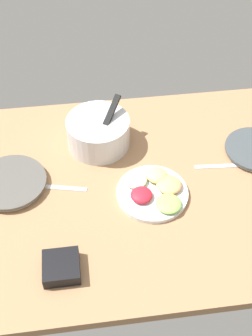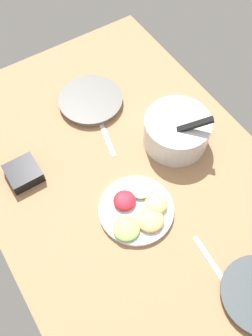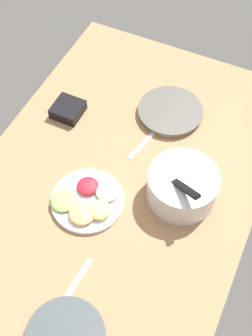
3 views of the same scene
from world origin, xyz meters
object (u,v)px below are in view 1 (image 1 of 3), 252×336
object	(u,v)px
dinner_plate_left	(11,183)
square_bowl_black	(61,267)
mixing_bowl	(98,131)
fruit_platter	(154,191)

from	to	relation	value
dinner_plate_left	square_bowl_black	bearing A→B (deg)	-65.36
dinner_plate_left	square_bowl_black	xyz separation A→B (cm)	(17.91, -39.06, 1.16)
mixing_bowl	dinner_plate_left	bearing A→B (deg)	-152.35
dinner_plate_left	fruit_platter	bearing A→B (deg)	-11.75
fruit_platter	square_bowl_black	xyz separation A→B (cm)	(-35.15, -28.02, 0.73)
mixing_bowl	square_bowl_black	xyz separation A→B (cm)	(-17.32, -57.52, -4.17)
square_bowl_black	fruit_platter	bearing A→B (deg)	38.56
fruit_platter	square_bowl_black	distance (cm)	44.96
dinner_plate_left	fruit_platter	distance (cm)	54.20
dinner_plate_left	mixing_bowl	bearing A→B (deg)	27.65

